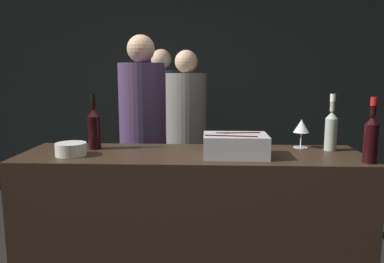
# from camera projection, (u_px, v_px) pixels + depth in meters

# --- Properties ---
(wall_back_chalkboard) EXTENTS (6.40, 0.06, 2.80)m
(wall_back_chalkboard) POSITION_uv_depth(u_px,v_px,m) (201.00, 77.00, 4.35)
(wall_back_chalkboard) COLOR black
(wall_back_chalkboard) RESTS_ON ground_plane
(bar_counter) EXTENTS (1.92, 0.54, 1.00)m
(bar_counter) POSITION_uv_depth(u_px,v_px,m) (192.00, 237.00, 2.19)
(bar_counter) COLOR #2D2116
(bar_counter) RESTS_ON ground_plane
(ice_bin_with_bottles) EXTENTS (0.34, 0.24, 0.12)m
(ice_bin_with_bottles) POSITION_uv_depth(u_px,v_px,m) (235.00, 144.00, 2.02)
(ice_bin_with_bottles) COLOR silver
(ice_bin_with_bottles) RESTS_ON bar_counter
(bowl_white) EXTENTS (0.17, 0.17, 0.07)m
(bowl_white) POSITION_uv_depth(u_px,v_px,m) (71.00, 149.00, 2.05)
(bowl_white) COLOR silver
(bowl_white) RESTS_ON bar_counter
(wine_glass) EXTENTS (0.09, 0.09, 0.17)m
(wine_glass) POSITION_uv_depth(u_px,v_px,m) (301.00, 127.00, 2.24)
(wine_glass) COLOR silver
(wine_glass) RESTS_ON bar_counter
(candle_votive) EXTENTS (0.07, 0.07, 0.06)m
(candle_votive) POSITION_uv_depth(u_px,v_px,m) (254.00, 142.00, 2.26)
(candle_votive) COLOR silver
(candle_votive) RESTS_ON bar_counter
(red_wine_bottle_tall) EXTENTS (0.07, 0.07, 0.33)m
(red_wine_bottle_tall) POSITION_uv_depth(u_px,v_px,m) (371.00, 136.00, 1.86)
(red_wine_bottle_tall) COLOR black
(red_wine_bottle_tall) RESTS_ON bar_counter
(white_wine_bottle) EXTENTS (0.07, 0.07, 0.33)m
(white_wine_bottle) POSITION_uv_depth(u_px,v_px,m) (331.00, 128.00, 2.17)
(white_wine_bottle) COLOR #9EA899
(white_wine_bottle) RESTS_ON bar_counter
(red_wine_bottle_black_foil) EXTENTS (0.07, 0.07, 0.32)m
(red_wine_bottle_black_foil) POSITION_uv_depth(u_px,v_px,m) (94.00, 127.00, 2.21)
(red_wine_bottle_black_foil) COLOR black
(red_wine_bottle_black_foil) RESTS_ON bar_counter
(person_in_hoodie) EXTENTS (0.38, 0.38, 1.65)m
(person_in_hoodie) POSITION_uv_depth(u_px,v_px,m) (186.00, 130.00, 3.51)
(person_in_hoodie) COLOR black
(person_in_hoodie) RESTS_ON ground_plane
(person_blond_tee) EXTENTS (0.35, 0.35, 1.73)m
(person_blond_tee) POSITION_uv_depth(u_px,v_px,m) (143.00, 135.00, 2.91)
(person_blond_tee) COLOR black
(person_blond_tee) RESTS_ON ground_plane
(person_grey_polo) EXTENTS (0.39, 0.39, 1.68)m
(person_grey_polo) POSITION_uv_depth(u_px,v_px,m) (162.00, 123.00, 3.89)
(person_grey_polo) COLOR black
(person_grey_polo) RESTS_ON ground_plane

